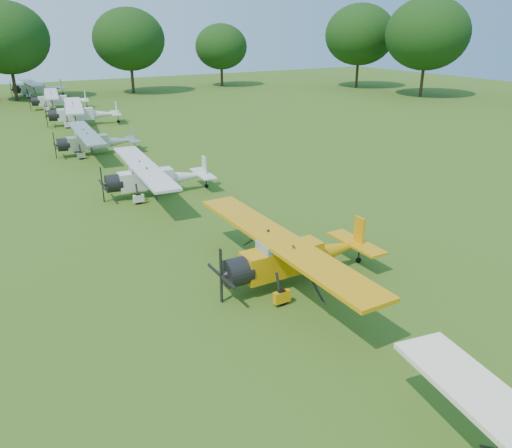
{
  "coord_description": "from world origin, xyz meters",
  "views": [
    {
      "loc": [
        -8.85,
        -21.1,
        9.76
      ],
      "look_at": [
        1.63,
        -3.03,
        1.4
      ],
      "focal_mm": 35.0,
      "sensor_mm": 36.0,
      "label": 1
    }
  ],
  "objects_px": {
    "aircraft_4": "(94,140)",
    "aircraft_5": "(81,112)",
    "aircraft_7": "(36,87)",
    "aircraft_3": "(154,175)",
    "aircraft_2": "(293,253)",
    "aircraft_6": "(57,99)"
  },
  "relations": [
    {
      "from": "aircraft_5",
      "to": "aircraft_7",
      "type": "xyz_separation_m",
      "value": [
        -0.72,
        26.57,
        -0.01
      ]
    },
    {
      "from": "aircraft_2",
      "to": "aircraft_3",
      "type": "distance_m",
      "value": 13.61
    },
    {
      "from": "aircraft_6",
      "to": "aircraft_4",
      "type": "bearing_deg",
      "value": -85.42
    },
    {
      "from": "aircraft_2",
      "to": "aircraft_6",
      "type": "distance_m",
      "value": 51.86
    },
    {
      "from": "aircraft_2",
      "to": "aircraft_6",
      "type": "relative_size",
      "value": 1.01
    },
    {
      "from": "aircraft_4",
      "to": "aircraft_6",
      "type": "height_order",
      "value": "aircraft_6"
    },
    {
      "from": "aircraft_4",
      "to": "aircraft_5",
      "type": "distance_m",
      "value": 13.67
    },
    {
      "from": "aircraft_5",
      "to": "aircraft_3",
      "type": "bearing_deg",
      "value": -83.07
    },
    {
      "from": "aircraft_3",
      "to": "aircraft_6",
      "type": "distance_m",
      "value": 38.3
    },
    {
      "from": "aircraft_5",
      "to": "aircraft_7",
      "type": "bearing_deg",
      "value": 101.18
    },
    {
      "from": "aircraft_3",
      "to": "aircraft_2",
      "type": "bearing_deg",
      "value": -81.11
    },
    {
      "from": "aircraft_6",
      "to": "aircraft_7",
      "type": "xyz_separation_m",
      "value": [
        -0.48,
        14.22,
        0.08
      ]
    },
    {
      "from": "aircraft_2",
      "to": "aircraft_7",
      "type": "relative_size",
      "value": 0.96
    },
    {
      "from": "aircraft_4",
      "to": "aircraft_6",
      "type": "bearing_deg",
      "value": 89.83
    },
    {
      "from": "aircraft_3",
      "to": "aircraft_5",
      "type": "height_order",
      "value": "aircraft_5"
    },
    {
      "from": "aircraft_2",
      "to": "aircraft_5",
      "type": "xyz_separation_m",
      "value": [
        0.18,
        39.51,
        0.07
      ]
    },
    {
      "from": "aircraft_6",
      "to": "aircraft_5",
      "type": "bearing_deg",
      "value": -80.63
    },
    {
      "from": "aircraft_2",
      "to": "aircraft_4",
      "type": "bearing_deg",
      "value": 93.89
    },
    {
      "from": "aircraft_2",
      "to": "aircraft_6",
      "type": "height_order",
      "value": "aircraft_2"
    },
    {
      "from": "aircraft_7",
      "to": "aircraft_3",
      "type": "bearing_deg",
      "value": -92.65
    },
    {
      "from": "aircraft_2",
      "to": "aircraft_6",
      "type": "bearing_deg",
      "value": 90.18
    },
    {
      "from": "aircraft_3",
      "to": "aircraft_4",
      "type": "relative_size",
      "value": 1.04
    }
  ]
}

